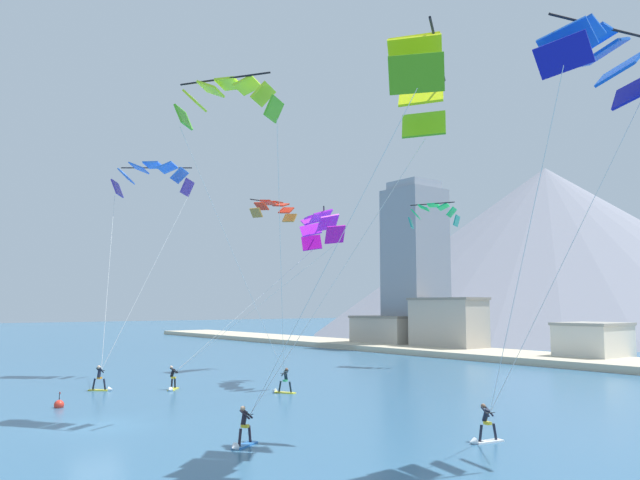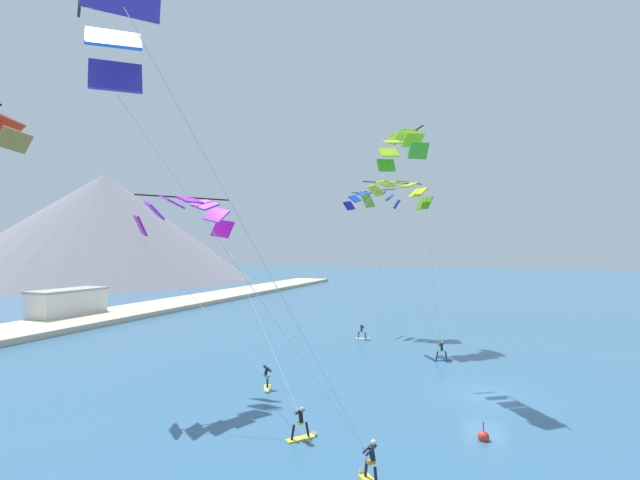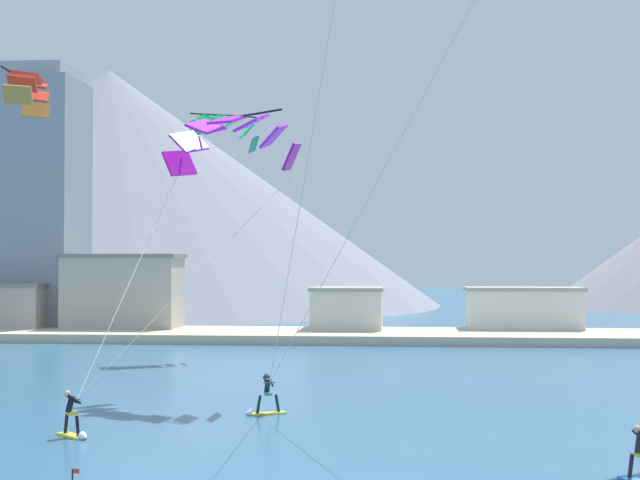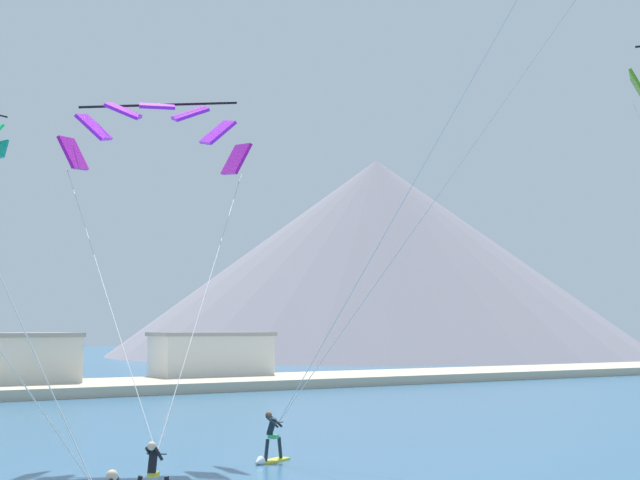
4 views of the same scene
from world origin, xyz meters
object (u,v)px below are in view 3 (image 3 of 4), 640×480
kitesurfer_far_left (74,423)px  parafoil_kite_far_left (230,139)px  kitesurfer_near_trail (263,402)px  parafoil_kite_distant_high_outer (28,89)px  parafoil_kite_distant_low_drift (221,129)px

kitesurfer_far_left → parafoil_kite_far_left: bearing=70.1°
kitesurfer_near_trail → parafoil_kite_far_left: size_ratio=0.14×
parafoil_kite_distant_high_outer → parafoil_kite_distant_low_drift: (7.18, 14.19, 0.01)m
kitesurfer_far_left → parafoil_kite_distant_low_drift: 31.06m
kitesurfer_near_trail → parafoil_kite_distant_high_outer: bearing=148.9°
kitesurfer_near_trail → kitesurfer_far_left: 7.88m
kitesurfer_near_trail → kitesurfer_far_left: size_ratio=1.00×
kitesurfer_far_left → parafoil_kite_far_left: parafoil_kite_far_left is taller
parafoil_kite_distant_high_outer → parafoil_kite_distant_low_drift: 15.90m
parafoil_kite_far_left → parafoil_kite_distant_high_outer: parafoil_kite_distant_high_outer is taller
kitesurfer_near_trail → parafoil_kite_distant_high_outer: parafoil_kite_distant_high_outer is taller
kitesurfer_far_left → parafoil_kite_distant_high_outer: 21.01m
parafoil_kite_far_left → parafoil_kite_distant_high_outer: bearing=163.7°
parafoil_kite_far_left → parafoil_kite_distant_low_drift: bearing=102.5°
parafoil_kite_distant_high_outer → kitesurfer_near_trail: bearing=-31.1°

